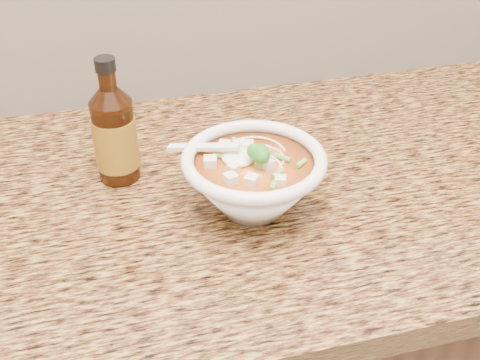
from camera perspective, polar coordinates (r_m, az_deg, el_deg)
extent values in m
cube|color=#A2823B|center=(0.94, -3.47, -1.60)|extent=(4.00, 0.68, 0.04)
cylinder|color=white|center=(0.88, 1.26, -2.40)|extent=(0.08, 0.08, 0.01)
torus|color=white|center=(0.83, 1.33, 1.98)|extent=(0.20, 0.20, 0.02)
torus|color=beige|center=(0.85, 2.10, 2.26)|extent=(0.12, 0.12, 0.00)
torus|color=beige|center=(0.83, 2.15, 0.84)|extent=(0.08, 0.08, 0.00)
torus|color=beige|center=(0.84, 0.44, 1.30)|extent=(0.12, 0.12, 0.00)
torus|color=beige|center=(0.83, 2.35, 0.89)|extent=(0.11, 0.11, 0.00)
torus|color=beige|center=(0.83, 2.38, 0.64)|extent=(0.10, 0.10, 0.00)
torus|color=beige|center=(0.86, 2.20, 1.92)|extent=(0.08, 0.08, 0.00)
torus|color=beige|center=(0.83, 0.62, 0.18)|extent=(0.07, 0.07, 0.00)
torus|color=beige|center=(0.84, 2.34, 0.68)|extent=(0.06, 0.06, 0.00)
cube|color=silver|center=(0.80, -0.18, 0.47)|extent=(0.02, 0.02, 0.02)
cube|color=silver|center=(0.79, 0.86, -0.25)|extent=(0.02, 0.02, 0.02)
cube|color=silver|center=(0.88, 1.79, 3.91)|extent=(0.02, 0.02, 0.02)
cube|color=silver|center=(0.84, -1.92, 1.87)|extent=(0.02, 0.02, 0.02)
cube|color=silver|center=(0.88, 1.12, 3.54)|extent=(0.02, 0.02, 0.01)
cube|color=silver|center=(0.81, 0.37, 0.57)|extent=(0.02, 0.02, 0.02)
cube|color=silver|center=(0.85, 0.93, 2.52)|extent=(0.02, 0.02, 0.02)
cube|color=silver|center=(0.80, 3.42, 0.12)|extent=(0.02, 0.02, 0.02)
cube|color=silver|center=(0.87, -0.45, 3.48)|extent=(0.02, 0.02, 0.02)
cube|color=silver|center=(0.80, -0.59, 0.02)|extent=(0.02, 0.02, 0.01)
ellipsoid|color=#196014|center=(0.82, 1.90, 2.38)|extent=(0.04, 0.04, 0.03)
cylinder|color=#65B445|center=(0.83, 3.77, 1.66)|extent=(0.01, 0.02, 0.01)
cylinder|color=#65B445|center=(0.87, 3.13, 3.47)|extent=(0.01, 0.02, 0.01)
cylinder|color=#65B445|center=(0.85, -0.86, 2.71)|extent=(0.02, 0.02, 0.01)
cylinder|color=#65B445|center=(0.83, 3.69, 1.39)|extent=(0.01, 0.02, 0.01)
cylinder|color=#65B445|center=(0.84, 3.95, 2.06)|extent=(0.02, 0.01, 0.01)
cylinder|color=#65B445|center=(0.83, 4.04, 1.40)|extent=(0.02, 0.02, 0.01)
ellipsoid|color=white|center=(0.84, -0.17, 2.14)|extent=(0.05, 0.05, 0.02)
cube|color=white|center=(0.85, -3.52, 3.13)|extent=(0.10, 0.07, 0.03)
cylinder|color=#381807|center=(0.93, -11.72, 3.69)|extent=(0.07, 0.07, 0.13)
cylinder|color=#381807|center=(0.88, -12.49, 9.27)|extent=(0.03, 0.03, 0.03)
cylinder|color=black|center=(0.87, -12.69, 10.64)|extent=(0.03, 0.03, 0.02)
cylinder|color=red|center=(0.93, -11.70, 3.55)|extent=(0.07, 0.07, 0.08)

